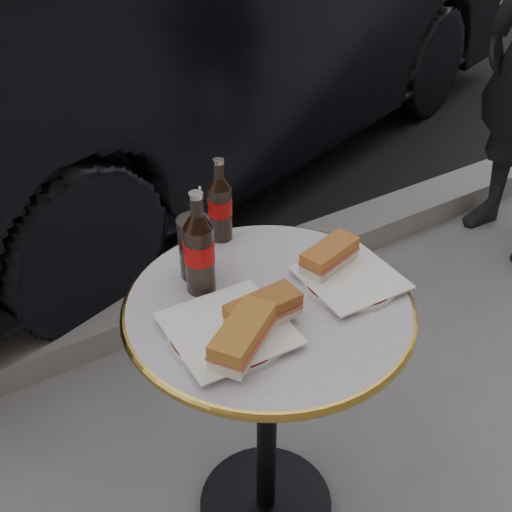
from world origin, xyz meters
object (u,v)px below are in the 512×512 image
bistro_table (267,418)px  cola_glass (195,247)px  parked_car (198,20)px  cola_bottle_right (220,200)px  plate_left (228,331)px  plate_right (350,280)px  cola_bottle_left (199,243)px

bistro_table → cola_glass: bearing=116.9°
bistro_table → parked_car: size_ratio=0.17×
cola_glass → cola_bottle_right: bearing=39.9°
plate_left → cola_glass: cola_glass is taller
plate_left → cola_bottle_right: size_ratio=1.15×
plate_left → plate_right: bearing=0.5°
plate_right → cola_glass: bearing=143.0°
plate_left → plate_right: 0.31m
plate_right → parked_car: 2.20m
bistro_table → cola_bottle_left: cola_bottle_left is taller
cola_bottle_right → cola_bottle_left: bearing=-131.8°
plate_left → parked_car: 2.33m
cola_bottle_left → cola_glass: 0.07m
plate_right → bistro_table: bearing=168.2°
bistro_table → parked_car: (0.92, 2.04, 0.35)m
bistro_table → cola_glass: (-0.08, 0.17, 0.44)m
cola_bottle_left → plate_right: bearing=-28.3°
cola_bottle_right → plate_right: bearing=-63.9°
plate_right → cola_bottle_right: (-0.15, 0.31, 0.10)m
bistro_table → plate_right: (0.19, -0.04, 0.37)m
cola_glass → bistro_table: bearing=-63.1°
plate_right → parked_car: parked_car is taller
bistro_table → cola_glass: 0.48m
cola_bottle_left → cola_bottle_right: (0.14, 0.15, -0.01)m
plate_left → cola_bottle_right: 0.36m
cola_bottle_right → parked_car: bearing=63.6°
bistro_table → cola_bottle_right: bearing=82.0°
cola_glass → cola_bottle_left: bearing=-105.9°
plate_left → cola_bottle_left: bearing=81.2°
plate_left → plate_right: size_ratio=1.15×
plate_left → parked_car: parked_car is taller
bistro_table → plate_left: (-0.12, -0.04, 0.37)m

